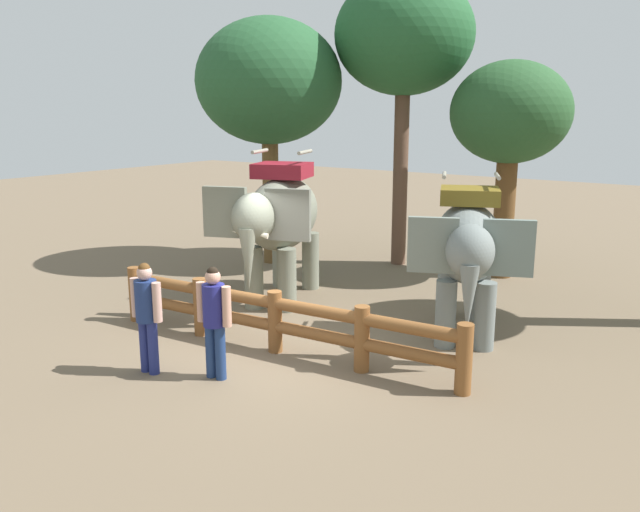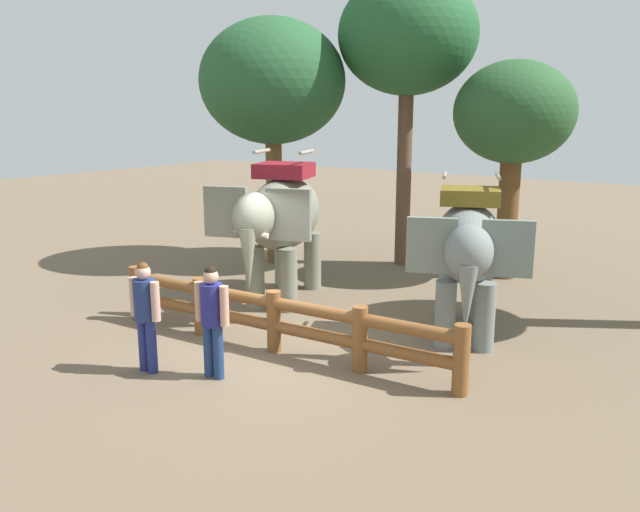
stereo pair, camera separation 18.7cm
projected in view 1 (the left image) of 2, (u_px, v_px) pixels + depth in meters
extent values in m
plane|color=brown|center=(271.00, 354.00, 10.80)|extent=(60.00, 60.00, 0.00)
cylinder|color=brown|center=(135.00, 294.00, 12.40)|extent=(0.24, 0.24, 1.05)
cylinder|color=brown|center=(200.00, 307.00, 11.59)|extent=(0.24, 0.24, 1.05)
cylinder|color=brown|center=(275.00, 322.00, 10.78)|extent=(0.24, 0.24, 1.05)
cylinder|color=brown|center=(362.00, 339.00, 9.97)|extent=(0.24, 0.24, 1.05)
cylinder|color=brown|center=(464.00, 359.00, 9.17)|extent=(0.24, 0.24, 1.05)
cylinder|color=brown|center=(275.00, 326.00, 10.80)|extent=(6.50, 0.63, 0.20)
cylinder|color=brown|center=(275.00, 303.00, 10.71)|extent=(6.50, 0.63, 0.20)
cylinder|color=gray|center=(287.00, 280.00, 12.97)|extent=(0.39, 0.39, 1.28)
cylinder|color=gray|center=(254.00, 278.00, 13.14)|extent=(0.39, 0.39, 1.28)
cylinder|color=gray|center=(310.00, 261.00, 14.60)|extent=(0.39, 0.39, 1.28)
cylinder|color=gray|center=(281.00, 259.00, 14.78)|extent=(0.39, 0.39, 1.28)
ellipsoid|color=gray|center=(283.00, 213.00, 13.60)|extent=(2.17, 3.15, 1.50)
ellipsoid|color=gray|center=(254.00, 217.00, 11.95)|extent=(1.09, 1.18, 0.91)
cube|color=slate|center=(288.00, 215.00, 11.90)|extent=(0.85, 0.41, 0.96)
cube|color=gray|center=(225.00, 212.00, 12.21)|extent=(0.85, 0.41, 0.96)
cone|color=gray|center=(248.00, 260.00, 11.80)|extent=(0.34, 0.34, 1.18)
cone|color=beige|center=(258.00, 234.00, 11.74)|extent=(0.40, 0.23, 0.16)
cone|color=beige|center=(241.00, 233.00, 11.83)|extent=(0.40, 0.23, 0.16)
cube|color=maroon|center=(282.00, 170.00, 13.40)|extent=(1.35, 1.27, 0.30)
cylinder|color=#A59E8C|center=(305.00, 152.00, 13.19)|extent=(0.36, 0.84, 0.07)
cylinder|color=#A59E8C|center=(260.00, 151.00, 13.44)|extent=(0.36, 0.84, 0.07)
cylinder|color=slate|center=(485.00, 316.00, 10.88)|extent=(0.35, 0.35, 1.17)
cylinder|color=slate|center=(446.00, 314.00, 11.00)|extent=(0.35, 0.35, 1.17)
cylinder|color=slate|center=(481.00, 291.00, 12.39)|extent=(0.35, 0.35, 1.17)
cylinder|color=slate|center=(446.00, 289.00, 12.52)|extent=(0.35, 0.35, 1.17)
ellipsoid|color=slate|center=(467.00, 242.00, 11.45)|extent=(2.12, 2.89, 1.37)
ellipsoid|color=slate|center=(470.00, 251.00, 9.92)|extent=(1.04, 1.10, 0.84)
cube|color=slate|center=(508.00, 248.00, 9.90)|extent=(0.77, 0.42, 0.88)
cube|color=slate|center=(433.00, 245.00, 10.12)|extent=(0.77, 0.42, 0.88)
cone|color=slate|center=(468.00, 299.00, 9.77)|extent=(0.31, 0.31, 1.08)
cube|color=brown|center=(470.00, 196.00, 11.27)|extent=(1.26, 1.20, 0.27)
cylinder|color=#A59E8C|center=(497.00, 176.00, 11.11)|extent=(0.38, 0.76, 0.07)
cylinder|color=#A59E8C|center=(444.00, 175.00, 11.28)|extent=(0.38, 0.76, 0.07)
cylinder|color=navy|center=(153.00, 348.00, 9.89)|extent=(0.16, 0.16, 0.84)
cylinder|color=navy|center=(145.00, 346.00, 10.00)|extent=(0.16, 0.16, 0.84)
cylinder|color=navy|center=(146.00, 301.00, 9.78)|extent=(0.34, 0.34, 0.64)
cylinder|color=tan|center=(157.00, 302.00, 9.65)|extent=(0.14, 0.14, 0.61)
cylinder|color=tan|center=(135.00, 297.00, 9.91)|extent=(0.14, 0.14, 0.61)
sphere|color=tan|center=(144.00, 273.00, 9.68)|extent=(0.23, 0.23, 0.23)
sphere|color=#593819|center=(144.00, 269.00, 9.67)|extent=(0.18, 0.18, 0.18)
cylinder|color=navy|center=(220.00, 353.00, 9.69)|extent=(0.16, 0.16, 0.83)
cylinder|color=navy|center=(211.00, 351.00, 9.78)|extent=(0.16, 0.16, 0.83)
cylinder|color=navy|center=(214.00, 305.00, 9.58)|extent=(0.36, 0.36, 0.64)
cylinder|color=tan|center=(227.00, 307.00, 9.46)|extent=(0.14, 0.14, 0.61)
cylinder|color=tan|center=(201.00, 302.00, 9.69)|extent=(0.14, 0.14, 0.61)
sphere|color=tan|center=(213.00, 277.00, 9.48)|extent=(0.23, 0.23, 0.23)
sphere|color=black|center=(213.00, 273.00, 9.47)|extent=(0.18, 0.18, 0.18)
cylinder|color=brown|center=(400.00, 172.00, 16.58)|extent=(0.38, 0.38, 4.82)
ellipsoid|color=#22562D|center=(404.00, 35.00, 15.83)|extent=(3.43, 3.43, 2.92)
cylinder|color=brown|center=(504.00, 212.00, 15.44)|extent=(0.49, 0.49, 3.15)
ellipsoid|color=#275229|center=(511.00, 112.00, 14.92)|extent=(2.77, 2.77, 2.36)
cylinder|color=brown|center=(271.00, 194.00, 16.87)|extent=(0.42, 0.42, 3.65)
ellipsoid|color=#24552E|center=(269.00, 81.00, 16.24)|extent=(3.68, 3.68, 3.13)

